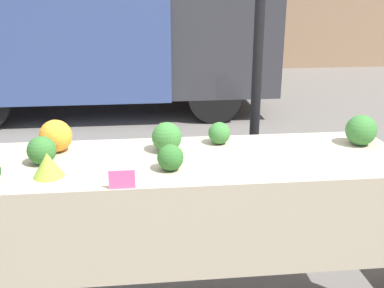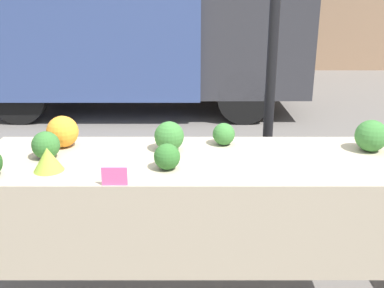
# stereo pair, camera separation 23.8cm
# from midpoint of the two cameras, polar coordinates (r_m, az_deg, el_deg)

# --- Properties ---
(tent_pole) EXTENTS (0.07, 0.07, 2.64)m
(tent_pole) POSITION_cam_midpoint_polar(r_m,az_deg,el_deg) (3.14, 12.32, 11.11)
(tent_pole) COLOR black
(tent_pole) RESTS_ON ground_plane
(parked_truck) EXTENTS (4.62, 2.07, 2.50)m
(parked_truck) POSITION_cam_midpoint_polar(r_m,az_deg,el_deg) (6.80, -6.99, 15.42)
(parked_truck) COLOR #384C84
(parked_truck) RESTS_ON ground_plane
(market_table) EXTENTS (2.32, 0.73, 0.87)m
(market_table) POSITION_cam_midpoint_polar(r_m,az_deg,el_deg) (2.38, 2.87, -4.94)
(market_table) COLOR tan
(market_table) RESTS_ON ground_plane
(orange_cauliflower) EXTENTS (0.18, 0.18, 0.18)m
(orange_cauliflower) POSITION_cam_midpoint_polar(r_m,az_deg,el_deg) (2.62, -13.68, 1.49)
(orange_cauliflower) COLOR orange
(orange_cauliflower) RESTS_ON market_table
(romanesco_head) EXTENTS (0.15, 0.15, 0.12)m
(romanesco_head) POSITION_cam_midpoint_polar(r_m,az_deg,el_deg) (2.29, -15.06, -1.95)
(romanesco_head) COLOR #93B238
(romanesco_head) RESTS_ON market_table
(broccoli_head_0) EXTENTS (0.18, 0.18, 0.18)m
(broccoli_head_0) POSITION_cam_midpoint_polar(r_m,az_deg,el_deg) (2.72, 24.15, 0.93)
(broccoli_head_0) COLOR #387533
(broccoli_head_0) RESTS_ON market_table
(broccoli_head_1) EXTENTS (0.15, 0.15, 0.15)m
(broccoli_head_1) POSITION_cam_midpoint_polar(r_m,az_deg,el_deg) (2.47, -15.48, -0.16)
(broccoli_head_1) COLOR #336B2D
(broccoli_head_1) RESTS_ON market_table
(broccoli_head_2) EXTENTS (0.17, 0.17, 0.17)m
(broccoli_head_2) POSITION_cam_midpoint_polar(r_m,az_deg,el_deg) (2.49, -0.20, 0.95)
(broccoli_head_2) COLOR #387533
(broccoli_head_2) RESTS_ON market_table
(broccoli_head_3) EXTENTS (0.13, 0.13, 0.13)m
(broccoli_head_3) POSITION_cam_midpoint_polar(r_m,az_deg,el_deg) (2.23, -0.15, -1.68)
(broccoli_head_3) COLOR #2D6628
(broccoli_head_3) RESTS_ON market_table
(broccoli_head_4) EXTENTS (0.13, 0.13, 0.13)m
(broccoli_head_4) POSITION_cam_midpoint_polar(r_m,az_deg,el_deg) (2.60, 6.66, 1.22)
(broccoli_head_4) COLOR #387533
(broccoli_head_4) RESTS_ON market_table
(price_sign) EXTENTS (0.12, 0.01, 0.09)m
(price_sign) POSITION_cam_midpoint_polar(r_m,az_deg,el_deg) (2.07, -6.59, -4.19)
(price_sign) COLOR #F45B9E
(price_sign) RESTS_ON market_table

